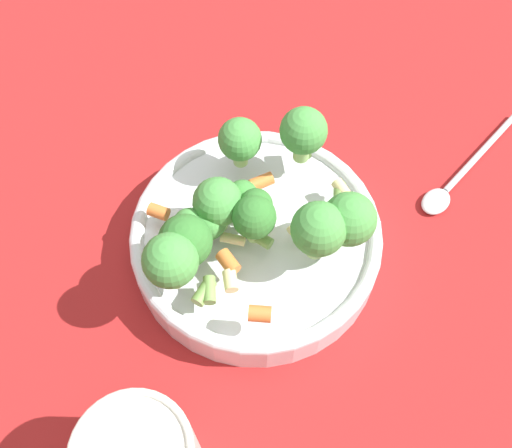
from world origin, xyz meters
TOP-DOWN VIEW (x-y plane):
  - ground_plane at (0.00, 0.00)m, footprint 3.00×3.00m
  - bowl at (0.00, 0.00)m, footprint 0.24×0.24m
  - pasta_salad at (0.00, -0.01)m, footprint 0.21×0.20m
  - spoon at (0.20, 0.10)m, footprint 0.12×0.15m

SIDE VIEW (x-z plane):
  - ground_plane at x=0.00m, z-range 0.00..0.00m
  - spoon at x=0.20m, z-range 0.00..0.01m
  - bowl at x=0.00m, z-range 0.00..0.04m
  - pasta_salad at x=0.00m, z-range 0.05..0.13m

